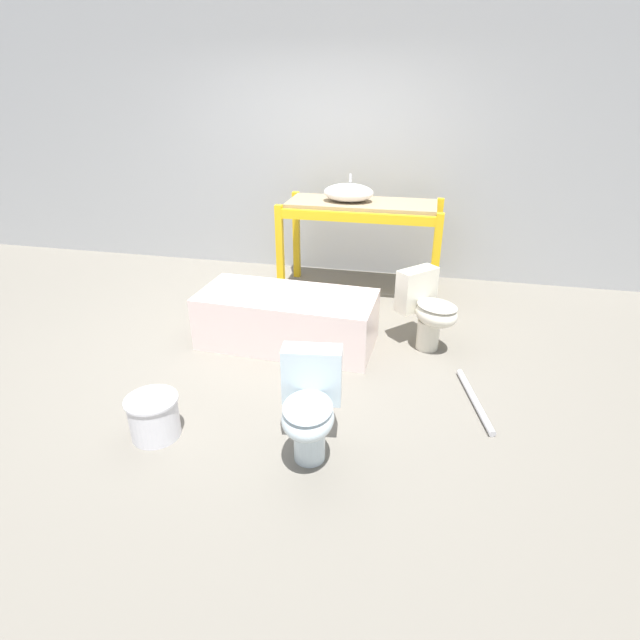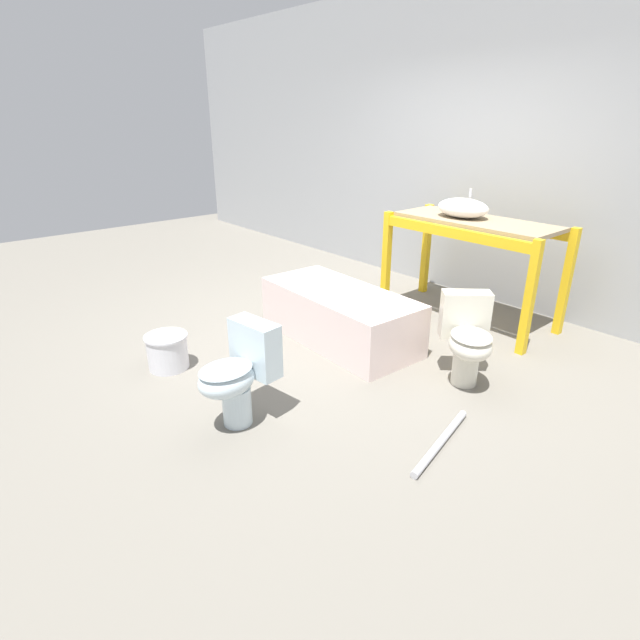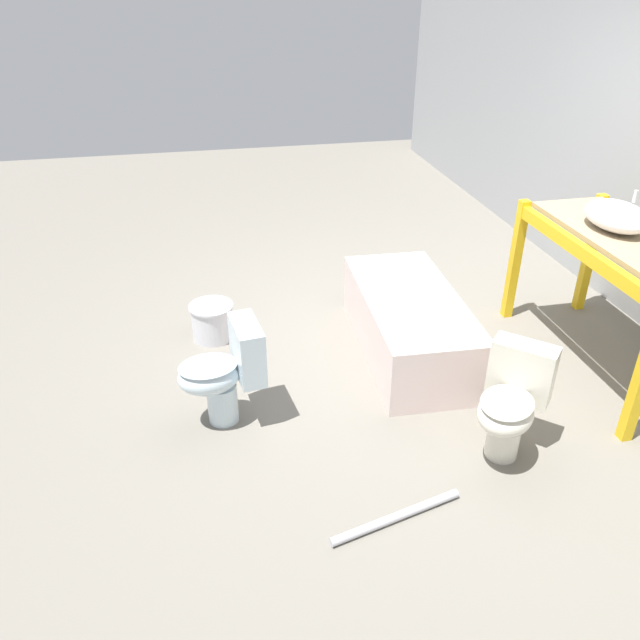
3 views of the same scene
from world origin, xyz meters
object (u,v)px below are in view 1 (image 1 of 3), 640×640
Objects in this scene: bucket_white at (154,416)px; toilet_far at (428,308)px; sink_basin at (348,193)px; toilet_near at (310,406)px; bathtub_main at (287,315)px.

toilet_far is at bearing 43.76° from bucket_white.
toilet_near is at bearing -85.07° from sink_basin.
bathtub_main is 4.54× the size of bucket_white.
toilet_far reaches higher than bucket_white.
bathtub_main is at bearing -103.22° from sink_basin.
bathtub_main is at bearing 142.66° from toilet_far.
toilet_near reaches higher than bathtub_main.
bucket_white is (-1.02, -0.03, -0.22)m from toilet_near.
sink_basin is at bearing 73.52° from bucket_white.
sink_basin is 1.54m from bathtub_main.
toilet_near and toilet_far have the same top height.
toilet_near is at bearing -159.10° from toilet_far.
toilet_far is at bearing -51.12° from sink_basin.
sink_basin is at bearing 87.52° from toilet_near.
bucket_white is (-1.67, -1.60, -0.22)m from toilet_far.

